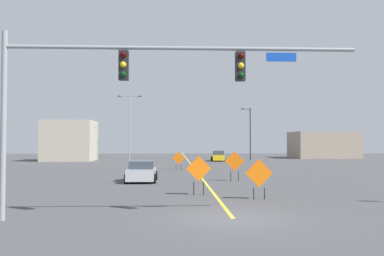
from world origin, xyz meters
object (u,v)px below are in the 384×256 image
object	(u,v)px
construction_sign_right_lane	(235,162)
car_yellow_distant	(218,156)
traffic_signal_assembly	(126,79)
street_lamp_near_right	(250,132)
construction_sign_right_shoulder	(178,159)
street_lamp_near_left	(130,123)
construction_sign_median_far	(259,175)
construction_sign_left_shoulder	(199,170)
car_silver_passing	(142,172)

from	to	relation	value
construction_sign_right_lane	car_yellow_distant	size ratio (longest dim) A/B	0.49
traffic_signal_assembly	street_lamp_near_right	xyz separation A→B (m)	(13.45, 49.09, -0.55)
street_lamp_near_right	construction_sign_right_shoulder	bearing A→B (deg)	-115.83
street_lamp_near_left	construction_sign_median_far	bearing A→B (deg)	-75.65
street_lamp_near_right	construction_sign_left_shoulder	bearing A→B (deg)	-103.84
construction_sign_left_shoulder	construction_sign_right_shoulder	bearing A→B (deg)	92.52
construction_sign_right_shoulder	construction_sign_right_lane	size ratio (longest dim) A/B	0.87
street_lamp_near_right	construction_sign_right_shoulder	size ratio (longest dim) A/B	4.44
street_lamp_near_left	construction_sign_left_shoulder	size ratio (longest dim) A/B	4.79
traffic_signal_assembly	construction_sign_right_lane	distance (m)	15.96
traffic_signal_assembly	car_yellow_distant	world-z (taller)	traffic_signal_assembly
car_silver_passing	construction_sign_right_shoulder	bearing A→B (deg)	76.92
construction_sign_right_lane	car_silver_passing	size ratio (longest dim) A/B	0.54
construction_sign_right_shoulder	street_lamp_near_left	bearing A→B (deg)	108.65
construction_sign_median_far	street_lamp_near_right	bearing A→B (deg)	80.15
construction_sign_left_shoulder	car_silver_passing	distance (m)	8.37
construction_sign_right_lane	car_yellow_distant	xyz separation A→B (m)	(2.14, 31.35, -0.63)
traffic_signal_assembly	construction_sign_left_shoulder	size ratio (longest dim) A/B	6.26
construction_sign_right_shoulder	car_yellow_distant	distance (m)	20.81
street_lamp_near_left	construction_sign_left_shoulder	xyz separation A→B (m)	(7.84, -39.83, -4.35)
street_lamp_near_left	construction_sign_right_shoulder	bearing A→B (deg)	-71.35
construction_sign_right_lane	street_lamp_near_right	bearing A→B (deg)	77.89
construction_sign_left_shoulder	construction_sign_right_shoulder	world-z (taller)	construction_sign_left_shoulder
traffic_signal_assembly	street_lamp_near_right	size ratio (longest dim) A/B	1.57
street_lamp_near_right	construction_sign_right_lane	world-z (taller)	street_lamp_near_right
car_silver_passing	car_yellow_distant	world-z (taller)	car_yellow_distant
construction_sign_left_shoulder	car_yellow_distant	world-z (taller)	construction_sign_left_shoulder
traffic_signal_assembly	car_silver_passing	distance (m)	14.88
construction_sign_median_far	car_silver_passing	bearing A→B (deg)	124.15
construction_sign_left_shoulder	car_silver_passing	size ratio (longest dim) A/B	0.52
construction_sign_median_far	construction_sign_right_lane	size ratio (longest dim) A/B	0.92
street_lamp_near_left	car_yellow_distant	world-z (taller)	street_lamp_near_left
traffic_signal_assembly	street_lamp_near_right	distance (m)	50.90
traffic_signal_assembly	construction_sign_right_shoulder	world-z (taller)	traffic_signal_assembly
construction_sign_right_shoulder	construction_sign_right_lane	distance (m)	12.05
car_silver_passing	traffic_signal_assembly	bearing A→B (deg)	-87.87
street_lamp_near_right	construction_sign_median_far	world-z (taller)	street_lamp_near_right
construction_sign_median_far	car_silver_passing	xyz separation A→B (m)	(-6.31, 9.30, -0.52)
construction_sign_right_lane	car_silver_passing	world-z (taller)	construction_sign_right_lane
street_lamp_near_right	street_lamp_near_left	world-z (taller)	street_lamp_near_left
traffic_signal_assembly	street_lamp_near_left	bearing A→B (deg)	95.96
construction_sign_left_shoulder	car_yellow_distant	xyz separation A→B (m)	(5.14, 39.02, -0.58)
construction_sign_median_far	construction_sign_left_shoulder	xyz separation A→B (m)	(-2.79, 1.74, 0.09)
street_lamp_near_left	construction_sign_median_far	xyz separation A→B (m)	(10.63, -41.57, -4.43)
construction_sign_right_lane	car_silver_passing	distance (m)	6.55
street_lamp_near_right	street_lamp_near_left	bearing A→B (deg)	-171.93
street_lamp_near_left	construction_sign_right_lane	distance (m)	34.21
construction_sign_left_shoulder	construction_sign_median_far	bearing A→B (deg)	-31.88
street_lamp_near_right	car_silver_passing	bearing A→B (deg)	-111.85
construction_sign_left_shoulder	car_yellow_distant	distance (m)	39.36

